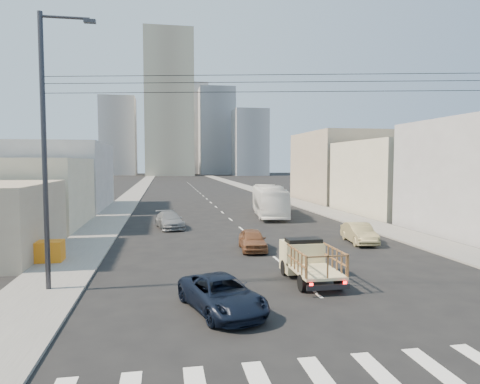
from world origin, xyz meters
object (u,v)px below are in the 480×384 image
object	(u,v)px
flatbed_pickup	(309,258)
crate_stack	(46,251)
city_bus	(269,201)
sedan_grey	(170,220)
navy_pickup	(222,294)
sedan_tan	(359,233)
sedan_brown	(253,240)
streetlamp_left	(47,144)

from	to	relation	value
flatbed_pickup	crate_stack	bearing A→B (deg)	155.90
city_bus	sedan_grey	size ratio (longest dim) A/B	2.40
city_bus	crate_stack	distance (m)	25.42
sedan_grey	flatbed_pickup	bearing A→B (deg)	-79.62
flatbed_pickup	sedan_grey	size ratio (longest dim) A/B	0.92
crate_stack	navy_pickup	bearing A→B (deg)	-47.28
crate_stack	city_bus	bearing A→B (deg)	46.59
flatbed_pickup	sedan_tan	distance (m)	10.82
sedan_tan	crate_stack	xyz separation A→B (m)	(-19.98, -2.55, -0.01)
navy_pickup	sedan_brown	world-z (taller)	sedan_brown
sedan_brown	sedan_grey	bearing A→B (deg)	121.20
sedan_grey	navy_pickup	bearing A→B (deg)	-94.80
streetlamp_left	sedan_brown	bearing A→B (deg)	33.91
sedan_tan	streetlamp_left	distance (m)	20.90
sedan_brown	streetlamp_left	size ratio (longest dim) A/B	0.33
sedan_tan	crate_stack	distance (m)	20.15
sedan_brown	sedan_tan	bearing A→B (deg)	12.10
flatbed_pickup	sedan_grey	xyz separation A→B (m)	(-6.35, 17.70, -0.40)
city_bus	streetlamp_left	distance (m)	29.18
flatbed_pickup	streetlamp_left	distance (m)	12.89
city_bus	streetlamp_left	xyz separation A→B (m)	(-15.85, -24.02, 4.83)
navy_pickup	city_bus	bearing A→B (deg)	56.30
sedan_tan	crate_stack	size ratio (longest dim) A/B	2.37
sedan_tan	flatbed_pickup	bearing A→B (deg)	-121.11
flatbed_pickup	sedan_grey	bearing A→B (deg)	109.75
sedan_tan	streetlamp_left	xyz separation A→B (m)	(-18.38, -8.12, 5.73)
city_bus	flatbed_pickup	bearing A→B (deg)	-91.96
sedan_tan	navy_pickup	bearing A→B (deg)	-126.58
city_bus	crate_stack	bearing A→B (deg)	-125.77
flatbed_pickup	streetlamp_left	size ratio (longest dim) A/B	0.37
navy_pickup	streetlamp_left	size ratio (longest dim) A/B	0.39
city_bus	sedan_brown	distance (m)	17.80
sedan_brown	crate_stack	distance (m)	12.22
navy_pickup	streetlamp_left	distance (m)	9.89
navy_pickup	sedan_grey	world-z (taller)	sedan_grey
sedan_tan	sedan_grey	bearing A→B (deg)	151.70
flatbed_pickup	sedan_brown	bearing A→B (deg)	99.16
sedan_brown	sedan_tan	xyz separation A→B (m)	(7.86, 1.05, 0.03)
sedan_brown	city_bus	bearing A→B (deg)	77.00
city_bus	streetlamp_left	size ratio (longest dim) A/B	0.96
sedan_brown	sedan_grey	distance (m)	11.45
navy_pickup	city_bus	xyz separation A→B (m)	(8.80, 27.84, 0.95)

